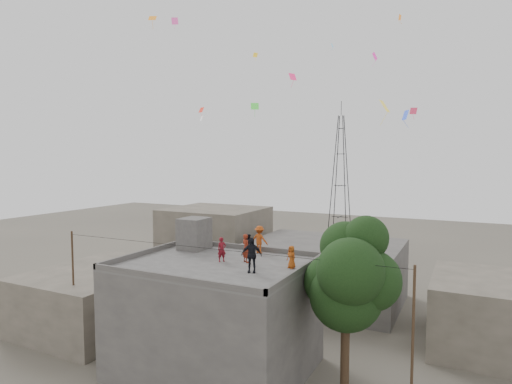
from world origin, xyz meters
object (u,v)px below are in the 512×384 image
stair_head_box (194,234)px  person_red_adult (246,248)px  transmission_tower (340,179)px  person_dark_adult (251,255)px  tree (350,277)px

stair_head_box → person_red_adult: size_ratio=1.25×
transmission_tower → person_red_adult: bearing=-82.1°
person_dark_adult → person_red_adult: bearing=104.9°
person_red_adult → person_dark_adult: size_ratio=0.89×
stair_head_box → person_dark_adult: bearing=-30.3°
tree → stair_head_box: bearing=169.3°
transmission_tower → person_dark_adult: size_ratio=11.17×
transmission_tower → person_dark_adult: (6.67, -40.82, -2.07)m
transmission_tower → person_red_adult: (5.42, -39.05, -2.17)m
tree → person_dark_adult: 4.99m
stair_head_box → transmission_tower: size_ratio=0.10×
stair_head_box → person_red_adult: stair_head_box is taller
transmission_tower → person_red_adult: 39.48m
tree → transmission_tower: (-11.37, 39.40, 2.97)m
person_red_adult → person_dark_adult: 2.17m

